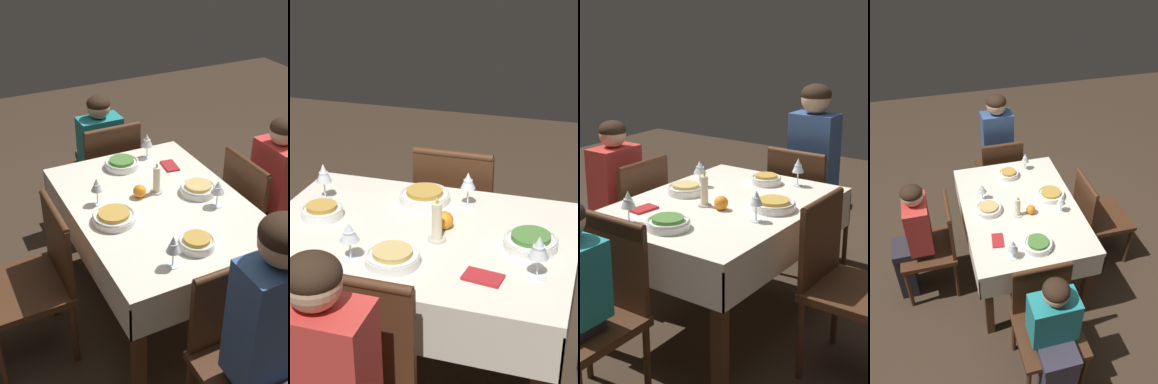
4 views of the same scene
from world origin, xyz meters
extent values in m
plane|color=#3D2D21|center=(0.00, 0.00, 0.00)|extent=(8.00, 8.00, 0.00)
cube|color=silver|center=(0.00, 0.00, 0.72)|extent=(1.27, 0.91, 0.04)
cube|color=silver|center=(0.00, 0.45, 0.61)|extent=(1.27, 0.01, 0.19)
cube|color=silver|center=(0.00, -0.45, 0.61)|extent=(1.27, 0.01, 0.19)
cube|color=silver|center=(-0.63, 0.00, 0.61)|extent=(0.01, 0.91, 0.19)
cube|color=#4C2D19|center=(0.56, -0.39, 0.35)|extent=(0.06, 0.06, 0.70)
cube|color=#4C2D19|center=(-0.56, -0.39, 0.35)|extent=(0.06, 0.06, 0.70)
cylinder|color=#472816|center=(0.76, -0.22, 0.21)|extent=(0.03, 0.03, 0.41)
cube|color=#472816|center=(0.02, 0.57, 0.66)|extent=(0.40, 0.03, 0.40)
cylinder|color=#472816|center=(0.02, 0.57, 0.86)|extent=(0.39, 0.04, 0.04)
cube|color=#472816|center=(0.01, -0.78, 0.43)|extent=(0.44, 0.44, 0.04)
cube|color=#472816|center=(0.01, -0.57, 0.66)|extent=(0.40, 0.03, 0.40)
cylinder|color=#472816|center=(0.01, -0.57, 0.86)|extent=(0.39, 0.04, 0.04)
cylinder|color=#472816|center=(-0.18, -0.97, 0.21)|extent=(0.03, 0.03, 0.41)
cylinder|color=#472816|center=(0.20, -0.97, 0.21)|extent=(0.03, 0.03, 0.41)
cylinder|color=#472816|center=(-0.18, -0.59, 0.21)|extent=(0.03, 0.03, 0.41)
cylinder|color=#472816|center=(0.20, -0.59, 0.21)|extent=(0.03, 0.03, 0.41)
cube|color=red|center=(0.02, 0.81, 0.72)|extent=(0.30, 0.18, 0.41)
sphere|color=#D6A884|center=(0.02, 0.81, 1.00)|extent=(0.16, 0.16, 0.16)
ellipsoid|color=black|center=(0.02, 0.81, 1.03)|extent=(0.16, 0.16, 0.11)
cylinder|color=white|center=(0.43, -0.01, 0.76)|extent=(0.18, 0.18, 0.04)
torus|color=white|center=(0.43, -0.01, 0.78)|extent=(0.17, 0.17, 0.01)
cylinder|color=gold|center=(0.43, -0.01, 0.78)|extent=(0.13, 0.13, 0.02)
cylinder|color=white|center=(0.50, -0.18, 0.74)|extent=(0.06, 0.06, 0.00)
cylinder|color=white|center=(0.50, -0.18, 0.78)|extent=(0.01, 0.01, 0.08)
cone|color=white|center=(0.50, -0.18, 0.86)|extent=(0.07, 0.07, 0.08)
cylinder|color=white|center=(0.50, -0.18, 0.85)|extent=(0.04, 0.04, 0.04)
cylinder|color=white|center=(-0.45, -0.01, 0.76)|extent=(0.21, 0.21, 0.04)
torus|color=white|center=(-0.45, -0.01, 0.78)|extent=(0.20, 0.20, 0.01)
cylinder|color=#4C7F38|center=(-0.45, -0.01, 0.78)|extent=(0.15, 0.15, 0.02)
cylinder|color=white|center=(-0.50, 0.19, 0.74)|extent=(0.07, 0.07, 0.00)
cylinder|color=white|center=(-0.50, 0.19, 0.78)|extent=(0.01, 0.01, 0.07)
cone|color=white|center=(-0.50, 0.19, 0.86)|extent=(0.07, 0.07, 0.08)
cylinder|color=white|center=(-0.50, 0.19, 0.84)|extent=(0.04, 0.04, 0.04)
cylinder|color=white|center=(0.01, 0.25, 0.76)|extent=(0.20, 0.20, 0.04)
torus|color=white|center=(0.01, 0.25, 0.78)|extent=(0.20, 0.20, 0.01)
cylinder|color=tan|center=(0.01, 0.25, 0.78)|extent=(0.15, 0.15, 0.02)
cylinder|color=white|center=(0.17, 0.27, 0.74)|extent=(0.07, 0.07, 0.00)
cylinder|color=white|center=(0.17, 0.27, 0.78)|extent=(0.01, 0.01, 0.08)
cone|color=white|center=(0.17, 0.27, 0.85)|extent=(0.07, 0.07, 0.07)
cylinder|color=white|center=(0.17, 0.27, 0.84)|extent=(0.04, 0.04, 0.03)
cylinder|color=white|center=(0.06, -0.28, 0.76)|extent=(0.22, 0.22, 0.04)
torus|color=white|center=(0.06, -0.28, 0.78)|extent=(0.22, 0.22, 0.01)
cylinder|color=gold|center=(0.06, -0.28, 0.78)|extent=(0.16, 0.16, 0.02)
cylinder|color=white|center=(-0.13, -0.29, 0.74)|extent=(0.06, 0.06, 0.00)
cylinder|color=white|center=(-0.13, -0.29, 0.78)|extent=(0.01, 0.01, 0.08)
cone|color=white|center=(-0.13, -0.29, 0.86)|extent=(0.07, 0.07, 0.07)
cylinder|color=white|center=(-0.13, -0.29, 0.84)|extent=(0.04, 0.04, 0.03)
cylinder|color=beige|center=(-0.10, 0.05, 0.74)|extent=(0.07, 0.07, 0.01)
cylinder|color=beige|center=(-0.10, 0.05, 0.82)|extent=(0.04, 0.04, 0.15)
ellipsoid|color=#F9C64C|center=(-0.10, 0.05, 0.91)|extent=(0.01, 0.01, 0.03)
sphere|color=orange|center=(-0.10, -0.06, 0.77)|extent=(0.07, 0.07, 0.07)
cube|color=#AD2328|center=(-0.33, 0.26, 0.74)|extent=(0.15, 0.10, 0.01)
camera|label=1|loc=(1.94, -1.04, 2.16)|focal=45.00mm
camera|label=2|loc=(-0.67, 1.97, 1.86)|focal=55.00mm
camera|label=3|loc=(-2.40, -1.70, 1.74)|focal=55.00mm
camera|label=4|loc=(-2.19, 0.62, 2.71)|focal=35.00mm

